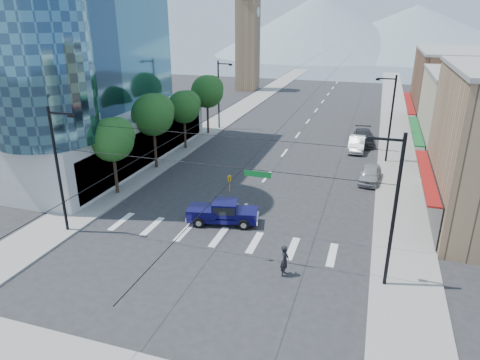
{
  "coord_description": "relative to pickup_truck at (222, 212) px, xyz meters",
  "views": [
    {
      "loc": [
        9.27,
        -23.13,
        14.46
      ],
      "look_at": [
        0.2,
        5.06,
        3.0
      ],
      "focal_mm": 32.0,
      "sensor_mm": 36.0,
      "label": 1
    }
  ],
  "objects": [
    {
      "name": "ground",
      "position": [
        0.68,
        -3.58,
        -0.92
      ],
      "size": [
        160.0,
        160.0,
        0.0
      ],
      "primitive_type": "plane",
      "color": "#28282B",
      "rests_on": "ground"
    },
    {
      "name": "sidewalk_left",
      "position": [
        -11.32,
        36.42,
        -0.85
      ],
      "size": [
        4.0,
        120.0,
        0.15
      ],
      "primitive_type": "cube",
      "color": "gray",
      "rests_on": "ground"
    },
    {
      "name": "sidewalk_right",
      "position": [
        12.68,
        36.42,
        -0.85
      ],
      "size": [
        4.0,
        120.0,
        0.15
      ],
      "primitive_type": "cube",
      "color": "gray",
      "rests_on": "ground"
    },
    {
      "name": "office_tower",
      "position": [
        -25.58,
        10.27,
        13.53
      ],
      "size": [
        29.5,
        27.0,
        30.0
      ],
      "color": "#B7B7B2",
      "rests_on": "ground"
    },
    {
      "name": "shop_far",
      "position": [
        20.68,
        36.42,
        4.08
      ],
      "size": [
        12.0,
        18.0,
        10.0
      ],
      "primitive_type": "cube",
      "color": "brown",
      "rests_on": "ground"
    },
    {
      "name": "clock_tower",
      "position": [
        -15.82,
        58.42,
        9.72
      ],
      "size": [
        4.8,
        4.8,
        20.4
      ],
      "color": "#8C6B4C",
      "rests_on": "ground"
    },
    {
      "name": "mountain_left",
      "position": [
        -14.32,
        146.42,
        10.08
      ],
      "size": [
        80.0,
        80.0,
        22.0
      ],
      "primitive_type": "cone",
      "color": "gray",
      "rests_on": "ground"
    },
    {
      "name": "mountain_right",
      "position": [
        20.68,
        156.42,
        8.08
      ],
      "size": [
        90.0,
        90.0,
        18.0
      ],
      "primitive_type": "cone",
      "color": "gray",
      "rests_on": "ground"
    },
    {
      "name": "tree_near",
      "position": [
        -10.39,
        2.52,
        4.07
      ],
      "size": [
        3.65,
        3.64,
        6.71
      ],
      "color": "black",
      "rests_on": "ground"
    },
    {
      "name": "tree_midnear",
      "position": [
        -10.39,
        9.52,
        4.67
      ],
      "size": [
        4.09,
        4.09,
        7.52
      ],
      "color": "black",
      "rests_on": "ground"
    },
    {
      "name": "tree_midfar",
      "position": [
        -10.39,
        16.52,
        4.07
      ],
      "size": [
        3.65,
        3.64,
        6.71
      ],
      "color": "black",
      "rests_on": "ground"
    },
    {
      "name": "tree_far",
      "position": [
        -10.39,
        23.52,
        4.67
      ],
      "size": [
        4.09,
        4.09,
        7.52
      ],
      "color": "black",
      "rests_on": "ground"
    },
    {
      "name": "signal_rig",
      "position": [
        0.87,
        -4.58,
        3.72
      ],
      "size": [
        21.8,
        0.2,
        9.0
      ],
      "color": "black",
      "rests_on": "ground"
    },
    {
      "name": "lamp_pole_nw",
      "position": [
        -9.99,
        26.42,
        4.02
      ],
      "size": [
        2.0,
        0.25,
        9.0
      ],
      "color": "black",
      "rests_on": "ground"
    },
    {
      "name": "lamp_pole_ne",
      "position": [
        11.35,
        18.42,
        4.02
      ],
      "size": [
        2.0,
        0.25,
        9.0
      ],
      "color": "black",
      "rests_on": "ground"
    },
    {
      "name": "pickup_truck",
      "position": [
        0.0,
        0.0,
        0.0
      ],
      "size": [
        5.5,
        2.91,
        1.77
      ],
      "rotation": [
        0.0,
        0.0,
        0.21
      ],
      "color": "#0A083D",
      "rests_on": "ground"
    },
    {
      "name": "pedestrian",
      "position": [
        5.8,
        -5.25,
        0.06
      ],
      "size": [
        0.51,
        0.74,
        1.97
      ],
      "primitive_type": "imported",
      "rotation": [
        0.0,
        0.0,
        1.51
      ],
      "color": "black",
      "rests_on": "ground"
    },
    {
      "name": "parked_car_near",
      "position": [
        10.08,
        12.11,
        -0.17
      ],
      "size": [
        2.14,
        4.56,
        1.51
      ],
      "primitive_type": "imported",
      "rotation": [
        0.0,
        0.0,
        -0.08
      ],
      "color": "#AAA9AE",
      "rests_on": "ground"
    },
    {
      "name": "parked_car_mid",
      "position": [
        8.28,
        21.8,
        -0.11
      ],
      "size": [
        1.75,
        4.93,
        1.62
      ],
      "primitive_type": "imported",
      "rotation": [
        0.0,
        0.0,
        0.01
      ],
      "color": "silver",
      "rests_on": "ground"
    },
    {
      "name": "parked_car_far",
      "position": [
        8.88,
        24.89,
        -0.09
      ],
      "size": [
        2.84,
        5.9,
        1.66
      ],
      "primitive_type": "imported",
      "rotation": [
        0.0,
        0.0,
        0.09
      ],
      "color": "#313133",
      "rests_on": "ground"
    }
  ]
}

